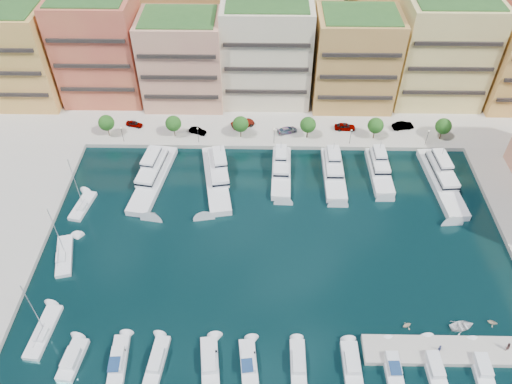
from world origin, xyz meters
TOP-DOWN VIEW (x-y plane):
  - ground at (0.00, 0.00)m, footprint 400.00×400.00m
  - north_quay at (0.00, 62.00)m, footprint 220.00×64.00m
  - hillside at (0.00, 110.00)m, footprint 240.00×40.00m
  - finger_pier at (30.00, -22.00)m, footprint 32.00×5.00m
  - apartment_0 at (-66.00, 49.99)m, footprint 22.00×16.50m
  - apartment_1 at (-44.00, 51.99)m, footprint 20.00×16.50m
  - apartment_2 at (-23.00, 49.99)m, footprint 20.00×15.50m
  - apartment_3 at (-2.00, 51.99)m, footprint 22.00×16.50m
  - apartment_4 at (20.00, 49.99)m, footprint 20.00×15.50m
  - apartment_5 at (42.00, 51.99)m, footprint 22.00×16.50m
  - backblock_0 at (-55.00, 74.00)m, footprint 26.00×18.00m
  - backblock_1 at (-25.00, 74.00)m, footprint 26.00×18.00m
  - backblock_2 at (5.00, 74.00)m, footprint 26.00×18.00m
  - backblock_3 at (35.00, 74.00)m, footprint 26.00×18.00m
  - backblock_4 at (65.00, 74.00)m, footprint 26.00×18.00m
  - tree_0 at (-40.00, 33.50)m, footprint 3.80×3.80m
  - tree_1 at (-24.00, 33.50)m, footprint 3.80×3.80m
  - tree_2 at (-8.00, 33.50)m, footprint 3.80×3.80m
  - tree_3 at (8.00, 33.50)m, footprint 3.80×3.80m
  - tree_4 at (24.00, 33.50)m, footprint 3.80×3.80m
  - tree_5 at (40.00, 33.50)m, footprint 3.80×3.80m
  - lamppost_0 at (-36.00, 31.20)m, footprint 0.30×0.30m
  - lamppost_1 at (-18.00, 31.20)m, footprint 0.30×0.30m
  - lamppost_2 at (0.00, 31.20)m, footprint 0.30×0.30m
  - lamppost_3 at (18.00, 31.20)m, footprint 0.30×0.30m
  - lamppost_4 at (36.00, 31.20)m, footprint 0.30×0.30m
  - yacht_1 at (-26.84, 18.90)m, footprint 8.17×22.41m
  - yacht_2 at (-12.88, 19.20)m, footprint 8.11×21.86m
  - yacht_3 at (1.55, 21.41)m, footprint 4.70×16.71m
  - yacht_4 at (13.22, 21.11)m, footprint 4.56×17.15m
  - yacht_5 at (23.59, 22.05)m, footprint 4.38×15.23m
  - yacht_6 at (36.72, 18.96)m, footprint 6.37×22.23m
  - cruiser_0 at (-32.68, -24.58)m, footprint 3.65×7.57m
  - cruiser_1 at (-25.31, -24.61)m, footprint 3.06×8.78m
  - cruiser_2 at (-19.16, -24.59)m, footprint 3.25×8.77m
  - cruiser_3 at (-10.73, -24.59)m, footprint 3.78×8.69m
  - cruiser_4 at (-4.55, -24.60)m, footprint 3.43×7.96m
  - cruiser_5 at (3.32, -24.59)m, footprint 2.41×7.95m
  - cruiser_6 at (11.79, -24.58)m, footprint 2.82×7.56m
  - cruiser_7 at (18.20, -24.61)m, footprint 2.64×8.01m
  - cruiser_8 at (24.73, -24.60)m, footprint 2.97×9.07m
  - cruiser_9 at (32.19, -24.59)m, footprint 2.81×8.13m
  - sailboat_1 at (-40.31, -3.47)m, footprint 5.12×10.33m
  - sailboat_0 at (-39.04, -19.63)m, footprint 3.77×10.35m
  - sailboat_2 at (-40.38, 9.92)m, footprint 4.16×8.74m
  - tender_2 at (31.29, -17.37)m, footprint 4.70×3.80m
  - tender_1 at (22.04, -17.35)m, footprint 2.13×2.02m
  - tender_3 at (36.68, -16.55)m, footprint 2.13×1.99m
  - car_0 at (-34.58, 37.40)m, footprint 4.39×2.64m
  - car_1 at (-18.58, 34.74)m, footprint 4.47×2.89m
  - car_2 at (-7.64, 37.89)m, footprint 6.47×4.83m
  - car_3 at (3.23, 35.46)m, footprint 5.37×3.80m
  - car_4 at (17.48, 36.89)m, footprint 5.08×2.09m
  - car_5 at (31.82, 37.51)m, footprint 5.47×2.85m
  - person_0 at (26.02, -22.25)m, footprint 0.57×0.67m
  - person_1 at (36.86, -21.87)m, footprint 1.01×0.85m

SIDE VIEW (x-z plane):
  - ground at x=0.00m, z-range 0.00..0.00m
  - north_quay at x=0.00m, z-range -1.00..1.00m
  - hillside at x=0.00m, z-range -29.00..29.00m
  - finger_pier at x=30.00m, z-range -1.00..1.00m
  - sailboat_0 at x=-39.04m, z-range -6.29..6.91m
  - sailboat_1 at x=-40.31m, z-range -6.29..6.91m
  - sailboat_2 at x=-40.38m, z-range -6.28..6.92m
  - tender_2 at x=31.29m, z-range 0.00..0.86m
  - tender_1 at x=22.04m, z-range 0.00..0.88m
  - tender_3 at x=36.68m, z-range 0.00..0.91m
  - cruiser_8 at x=24.73m, z-range -0.73..1.82m
  - cruiser_2 at x=-19.16m, z-range -0.73..1.82m
  - cruiser_3 at x=-10.73m, z-range -0.73..1.82m
  - cruiser_9 at x=32.19m, z-range -0.73..1.82m
  - cruiser_5 at x=3.32m, z-range -0.73..1.82m
  - cruiser_6 at x=11.79m, z-range -0.73..1.82m
  - cruiser_0 at x=-32.68m, z-range -0.73..1.82m
  - cruiser_1 at x=-25.31m, z-range -0.76..1.90m
  - cruiser_7 at x=18.20m, z-range -0.76..1.90m
  - cruiser_4 at x=-4.55m, z-range -0.76..1.90m
  - yacht_1 at x=-26.84m, z-range -2.56..4.74m
  - yacht_4 at x=13.22m, z-range -2.56..4.74m
  - yacht_6 at x=36.72m, z-range -2.44..4.86m
  - yacht_2 at x=-12.88m, z-range -2.44..4.86m
  - yacht_3 at x=1.55m, z-range -2.44..4.86m
  - yacht_5 at x=23.59m, z-range -2.44..4.86m
  - car_1 at x=-18.58m, z-range 1.00..2.39m
  - car_0 at x=-34.58m, z-range 1.00..2.40m
  - car_3 at x=3.23m, z-range 1.00..2.44m
  - person_0 at x=26.02m, z-range 1.00..2.54m
  - car_2 at x=-7.64m, z-range 1.00..2.63m
  - car_5 at x=31.82m, z-range 1.00..2.72m
  - car_4 at x=17.48m, z-range 1.00..2.72m
  - person_1 at x=36.86m, z-range 1.00..2.83m
  - lamppost_0 at x=-36.00m, z-range 1.73..5.93m
  - lamppost_1 at x=-18.00m, z-range 1.73..5.93m
  - lamppost_2 at x=0.00m, z-range 1.73..5.93m
  - lamppost_3 at x=18.00m, z-range 1.73..5.93m
  - lamppost_4 at x=36.00m, z-range 1.73..5.93m
  - tree_0 at x=-40.00m, z-range 1.92..7.57m
  - tree_1 at x=-24.00m, z-range 1.92..7.57m
  - tree_2 at x=-8.00m, z-range 1.92..7.57m
  - tree_3 at x=8.00m, z-range 1.92..7.57m
  - tree_4 at x=24.00m, z-range 1.92..7.57m
  - tree_5 at x=40.00m, z-range 1.92..7.57m
  - apartment_2 at x=-23.00m, z-range 0.91..23.71m
  - apartment_4 at x=20.00m, z-range 0.91..24.71m
  - apartment_0 at x=-66.00m, z-range 0.91..25.71m
  - apartment_3 at x=-2.00m, z-range 0.91..26.71m
  - apartment_5 at x=42.00m, z-range 0.91..27.71m
  - apartment_1 at x=-44.00m, z-range 0.91..27.71m
  - backblock_0 at x=-55.00m, z-range 1.00..31.00m
  - backblock_1 at x=-25.00m, z-range 1.00..31.00m
  - backblock_2 at x=5.00m, z-range 1.00..31.00m
  - backblock_3 at x=35.00m, z-range 1.00..31.00m
  - backblock_4 at x=65.00m, z-range 1.00..31.00m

